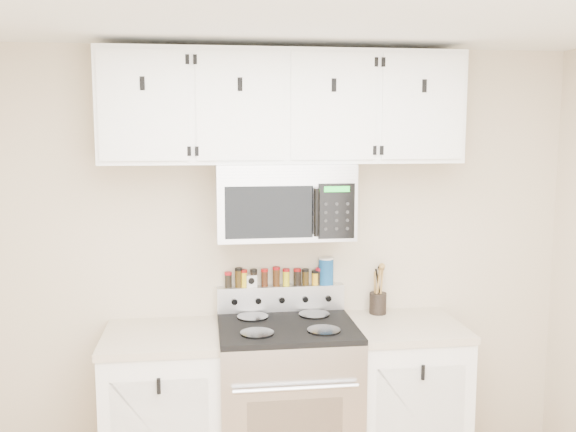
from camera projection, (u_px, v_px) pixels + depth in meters
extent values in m
cube|color=#C4B393|center=(280.00, 260.00, 3.85)|extent=(3.50, 0.01, 2.50)
cube|color=#B7B7BA|center=(287.00, 408.00, 3.64)|extent=(0.76, 0.65, 0.92)
cube|color=black|center=(287.00, 327.00, 3.57)|extent=(0.76, 0.65, 0.03)
cube|color=#B7B7BA|center=(281.00, 298.00, 3.84)|extent=(0.76, 0.08, 0.15)
cylinder|color=black|center=(257.00, 333.00, 3.40)|extent=(0.18, 0.18, 0.01)
cylinder|color=black|center=(324.00, 330.00, 3.45)|extent=(0.18, 0.18, 0.01)
cylinder|color=black|center=(253.00, 317.00, 3.70)|extent=(0.18, 0.18, 0.01)
cylinder|color=black|center=(314.00, 314.00, 3.74)|extent=(0.18, 0.18, 0.01)
cube|color=white|center=(164.00, 416.00, 3.58)|extent=(0.62, 0.60, 0.88)
cube|color=tan|center=(162.00, 337.00, 3.51)|extent=(0.64, 0.62, 0.04)
cube|color=white|center=(403.00, 402.00, 3.76)|extent=(0.62, 0.60, 0.88)
cube|color=tan|center=(405.00, 327.00, 3.69)|extent=(0.64, 0.62, 0.04)
cube|color=#9E9EA3|center=(284.00, 200.00, 3.61)|extent=(0.76, 0.38, 0.42)
cube|color=#B7B7BA|center=(288.00, 173.00, 3.40)|extent=(0.73, 0.01, 0.08)
cube|color=black|center=(269.00, 212.00, 3.41)|extent=(0.47, 0.01, 0.28)
cube|color=black|center=(336.00, 211.00, 3.46)|extent=(0.20, 0.01, 0.30)
cylinder|color=black|center=(317.00, 212.00, 3.41)|extent=(0.03, 0.03, 0.26)
cube|color=white|center=(283.00, 107.00, 3.57)|extent=(2.00, 0.33, 0.62)
cube|color=white|center=(143.00, 105.00, 3.30)|extent=(0.46, 0.01, 0.57)
cube|color=black|center=(142.00, 83.00, 3.28)|extent=(0.02, 0.01, 0.07)
cube|color=white|center=(240.00, 106.00, 3.37)|extent=(0.46, 0.01, 0.57)
cube|color=black|center=(240.00, 84.00, 3.34)|extent=(0.03, 0.01, 0.07)
cube|color=white|center=(333.00, 106.00, 3.43)|extent=(0.46, 0.01, 0.57)
cube|color=black|center=(334.00, 85.00, 3.41)|extent=(0.03, 0.01, 0.07)
cube|color=white|center=(423.00, 107.00, 3.50)|extent=(0.46, 0.01, 0.57)
cube|color=black|center=(424.00, 86.00, 3.47)|extent=(0.02, 0.01, 0.07)
cylinder|color=black|center=(378.00, 303.00, 3.87)|extent=(0.10, 0.10, 0.13)
cylinder|color=olive|center=(378.00, 287.00, 3.86)|extent=(0.01, 0.01, 0.24)
cylinder|color=olive|center=(381.00, 286.00, 3.85)|extent=(0.01, 0.01, 0.26)
cylinder|color=olive|center=(375.00, 289.00, 3.87)|extent=(0.01, 0.01, 0.22)
cylinder|color=black|center=(379.00, 287.00, 3.88)|extent=(0.01, 0.01, 0.23)
cylinder|color=olive|center=(378.00, 287.00, 3.84)|extent=(0.01, 0.01, 0.25)
cube|color=white|center=(251.00, 281.00, 3.80)|extent=(0.07, 0.06, 0.07)
cylinder|color=#154E90|center=(326.00, 272.00, 3.86)|extent=(0.09, 0.09, 0.15)
cylinder|color=white|center=(326.00, 258.00, 3.85)|extent=(0.09, 0.09, 0.01)
cylinder|color=black|center=(228.00, 281.00, 3.79)|extent=(0.04, 0.04, 0.08)
cylinder|color=#A40C15|center=(228.00, 273.00, 3.78)|extent=(0.04, 0.04, 0.02)
cylinder|color=#3E2C0E|center=(239.00, 279.00, 3.79)|extent=(0.04, 0.04, 0.10)
cylinder|color=black|center=(239.00, 269.00, 3.78)|extent=(0.04, 0.04, 0.02)
cylinder|color=yellow|center=(244.00, 280.00, 3.80)|extent=(0.04, 0.04, 0.09)
cylinder|color=#A8100C|center=(244.00, 271.00, 3.79)|extent=(0.04, 0.04, 0.02)
cylinder|color=black|center=(254.00, 279.00, 3.80)|extent=(0.04, 0.04, 0.09)
cylinder|color=black|center=(254.00, 270.00, 3.80)|extent=(0.04, 0.04, 0.02)
cylinder|color=#3E1E0F|center=(265.00, 279.00, 3.81)|extent=(0.04, 0.04, 0.09)
cylinder|color=#AD0E0D|center=(265.00, 270.00, 3.81)|extent=(0.04, 0.04, 0.02)
cylinder|color=#3E220E|center=(276.00, 278.00, 3.82)|extent=(0.04, 0.04, 0.10)
cylinder|color=#9E0C12|center=(276.00, 268.00, 3.81)|extent=(0.04, 0.04, 0.02)
cylinder|color=gold|center=(286.00, 278.00, 3.83)|extent=(0.04, 0.04, 0.09)
cylinder|color=#9B0B12|center=(286.00, 270.00, 3.82)|extent=(0.04, 0.04, 0.02)
cylinder|color=black|center=(297.00, 278.00, 3.84)|extent=(0.04, 0.04, 0.09)
cylinder|color=#960B0D|center=(297.00, 270.00, 3.83)|extent=(0.05, 0.05, 0.02)
cylinder|color=#38280D|center=(306.00, 278.00, 3.85)|extent=(0.04, 0.04, 0.08)
cylinder|color=black|center=(306.00, 270.00, 3.84)|extent=(0.04, 0.04, 0.02)
cylinder|color=gold|center=(315.00, 279.00, 3.85)|extent=(0.04, 0.04, 0.07)
cylinder|color=black|center=(315.00, 272.00, 3.85)|extent=(0.04, 0.04, 0.02)
cylinder|color=black|center=(319.00, 278.00, 3.86)|extent=(0.04, 0.04, 0.08)
cylinder|color=#AB0D1E|center=(319.00, 269.00, 3.85)|extent=(0.04, 0.04, 0.02)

